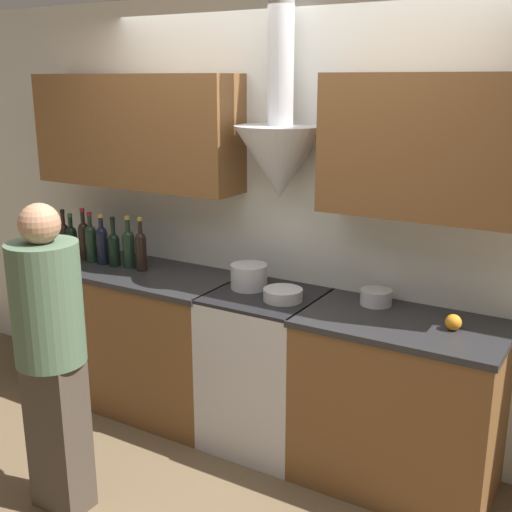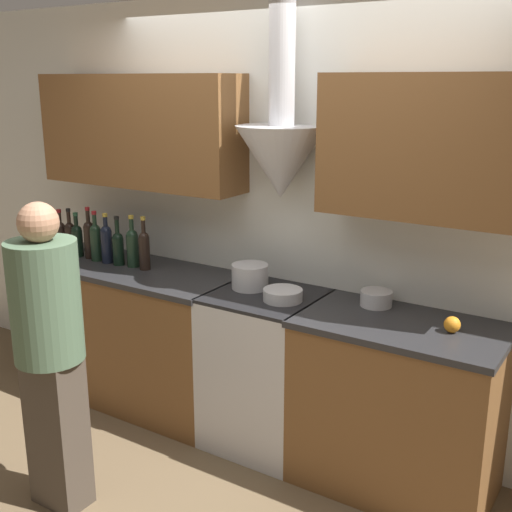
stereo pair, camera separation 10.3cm
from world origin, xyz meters
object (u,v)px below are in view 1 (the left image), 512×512
object	(u,v)px
wine_bottle_2	(72,240)
saucepan	(376,297)
wine_bottle_3	(84,239)
wine_bottle_6	(114,247)
wine_bottle_4	(91,241)
person_foreground_left	(51,349)
wine_bottle_1	(64,237)
wine_bottle_7	(129,247)
wine_bottle_0	(55,237)
wine_bottle_8	(141,249)
orange_fruit	(453,322)
stove_range	(265,369)
mixing_bowl	(283,295)
wine_bottle_5	(102,243)
stock_pot	(249,276)

from	to	relation	value
wine_bottle_2	saucepan	world-z (taller)	wine_bottle_2
wine_bottle_3	wine_bottle_6	bearing A→B (deg)	-3.71
wine_bottle_2	wine_bottle_4	bearing A→B (deg)	-2.42
wine_bottle_4	person_foreground_left	bearing A→B (deg)	-54.10
wine_bottle_1	wine_bottle_7	distance (m)	0.58
wine_bottle_0	saucepan	world-z (taller)	wine_bottle_0
wine_bottle_3	wine_bottle_6	world-z (taller)	wine_bottle_3
wine_bottle_3	wine_bottle_8	size ratio (longest dim) A/B	1.02
wine_bottle_4	orange_fruit	size ratio (longest dim) A/B	4.24
wine_bottle_0	wine_bottle_8	bearing A→B (deg)	0.08
wine_bottle_3	person_foreground_left	bearing A→B (deg)	-51.75
stove_range	mixing_bowl	xyz separation A→B (m)	(0.14, -0.04, 0.50)
person_foreground_left	mixing_bowl	bearing A→B (deg)	55.18
mixing_bowl	wine_bottle_7	bearing A→B (deg)	177.48
wine_bottle_0	wine_bottle_5	distance (m)	0.46
mixing_bowl	person_foreground_left	distance (m)	1.25
wine_bottle_5	stock_pot	bearing A→B (deg)	3.00
stove_range	person_foreground_left	size ratio (longest dim) A/B	0.59
stove_range	wine_bottle_2	xyz separation A→B (m)	(-1.52, -0.01, 0.59)
wine_bottle_7	wine_bottle_6	bearing A→B (deg)	-168.57
wine_bottle_1	person_foreground_left	world-z (taller)	person_foreground_left
wine_bottle_0	wine_bottle_4	xyz separation A→B (m)	(0.36, -0.02, 0.02)
wine_bottle_4	wine_bottle_2	bearing A→B (deg)	177.58
stove_range	wine_bottle_7	world-z (taller)	wine_bottle_7
wine_bottle_0	wine_bottle_6	xyz separation A→B (m)	(0.56, -0.01, 0.00)
stove_range	wine_bottle_3	xyz separation A→B (m)	(-1.42, 0.01, 0.61)
wine_bottle_5	person_foreground_left	bearing A→B (deg)	-57.85
wine_bottle_2	person_foreground_left	bearing A→B (deg)	-48.08
stove_range	wine_bottle_3	world-z (taller)	wine_bottle_3
wine_bottle_0	wine_bottle_5	xyz separation A→B (m)	(0.46, -0.01, 0.02)
wine_bottle_0	orange_fruit	world-z (taller)	wine_bottle_0
stove_range	saucepan	size ratio (longest dim) A/B	5.44
wine_bottle_6	wine_bottle_8	world-z (taller)	wine_bottle_8
wine_bottle_7	wine_bottle_0	bearing A→B (deg)	-179.13
orange_fruit	saucepan	bearing A→B (deg)	160.91
wine_bottle_1	wine_bottle_3	size ratio (longest dim) A/B	0.92
mixing_bowl	wine_bottle_4	bearing A→B (deg)	179.00
wine_bottle_2	mixing_bowl	distance (m)	1.66
wine_bottle_0	wine_bottle_4	world-z (taller)	wine_bottle_4
wine_bottle_5	person_foreground_left	distance (m)	1.26
wine_bottle_3	wine_bottle_5	xyz separation A→B (m)	(0.18, -0.02, -0.00)
wine_bottle_4	saucepan	size ratio (longest dim) A/B	1.97
stove_range	wine_bottle_0	xyz separation A→B (m)	(-1.70, 0.00, 0.59)
stove_range	saucepan	world-z (taller)	saucepan
wine_bottle_3	stock_pot	bearing A→B (deg)	1.67
wine_bottle_2	person_foreground_left	distance (m)	1.43
wine_bottle_0	stock_pot	distance (m)	1.56
wine_bottle_4	orange_fruit	distance (m)	2.40
wine_bottle_0	stock_pot	size ratio (longest dim) A/B	1.44
stove_range	wine_bottle_0	bearing A→B (deg)	179.93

